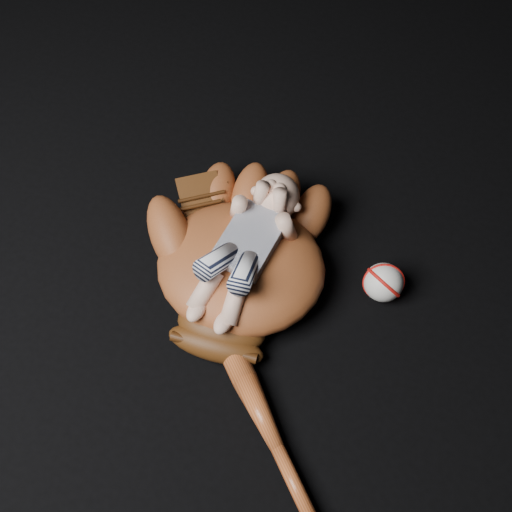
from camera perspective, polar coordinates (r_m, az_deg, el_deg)
name	(u,v)px	position (r m, az deg, el deg)	size (l,w,h in m)	color
baseball_glove	(241,262)	(1.20, -1.36, -0.51)	(0.40, 0.45, 0.14)	brown
newborn_baby	(243,249)	(1.16, -1.12, 0.62)	(0.15, 0.33, 0.14)	beige
baseball_bat	(252,394)	(1.13, -0.39, -12.16)	(0.05, 0.49, 0.05)	#A74A20
baseball	(384,282)	(1.24, 11.27, -2.32)	(0.08, 0.08, 0.08)	white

